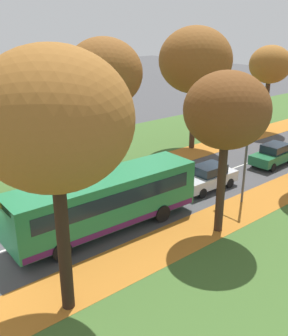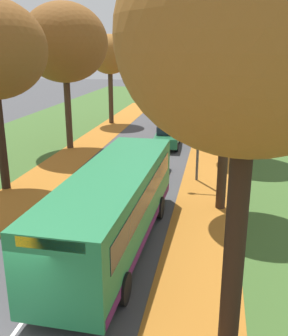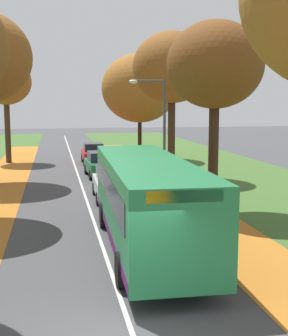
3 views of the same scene
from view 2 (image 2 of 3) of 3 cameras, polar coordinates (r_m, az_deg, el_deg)
name	(u,v)px [view 2 (image 2 of 3)]	position (r m, az deg, el deg)	size (l,w,h in m)	color
grass_verge_left	(25,145)	(31.00, -16.91, 3.15)	(12.00, 90.00, 0.01)	#3D6028
leaf_litter_left	(50,173)	(23.84, -13.53, -0.73)	(2.80, 60.00, 0.00)	#B26B23
grass_verge_right	(279,158)	(27.93, 19.00, 1.43)	(12.00, 90.00, 0.01)	#3D6028
leaf_litter_right	(207,183)	(21.86, 9.14, -2.10)	(2.80, 60.00, 0.00)	#B26B23
road_centre_line	(145,151)	(28.03, 0.09, 2.45)	(0.12, 80.00, 0.01)	silver
tree_left_mid	(64,43)	(28.63, -11.50, 17.33)	(5.96, 5.96, 10.08)	#422D1E
tree_left_far	(110,55)	(38.03, -4.99, 16.03)	(4.01, 4.01, 8.25)	#422D1E
tree_right_nearest	(251,36)	(8.22, 15.25, 17.95)	(5.32, 5.32, 9.81)	black
tree_right_near	(229,67)	(17.28, 12.20, 14.20)	(4.14, 4.14, 8.29)	#382619
tree_right_mid	(234,50)	(26.63, 12.96, 16.37)	(4.91, 4.91, 9.20)	#382619
tree_right_far	(227,60)	(36.67, 12.02, 15.09)	(6.34, 6.34, 8.86)	black
streetlamp_right	(193,114)	(21.34, 7.13, 7.85)	(1.89, 0.28, 6.00)	#47474C
bus	(114,204)	(14.34, -4.40, -5.28)	(2.87, 10.47, 2.98)	#237A47
car_silver_lead	(149,164)	(22.21, 0.68, 0.61)	(1.85, 4.23, 1.62)	#B7BABF
car_green_following	(167,136)	(29.20, 3.41, 4.66)	(1.92, 4.27, 1.62)	#1E6038
car_red_third_in_line	(178,120)	(35.66, 4.96, 6.95)	(1.79, 4.20, 1.62)	#B21919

